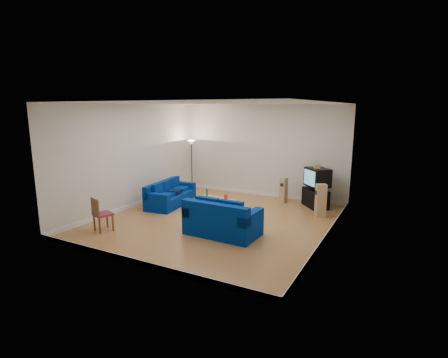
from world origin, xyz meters
The scene contains 16 objects.
room centered at (0.00, 0.00, 1.54)m, with size 6.01×6.51×3.21m.
sofa_three_seat centered at (-2.13, 0.65, 0.28)m, with size 1.07×2.04×0.75m.
sofa_loveseat centered at (0.67, -0.98, 0.33)m, with size 1.80×1.04×0.88m.
coffee_table centered at (-0.39, 0.58, 0.37)m, with size 1.24×0.75×0.43m.
bottle centered at (-0.68, 0.59, 0.56)m, with size 0.06×0.06×0.26m, color #197233.
tissue_box centered at (-0.44, 0.50, 0.47)m, with size 0.20×0.11×0.08m, color green.
red_canister centered at (-0.08, 0.67, 0.50)m, with size 0.11×0.11×0.15m, color red.
remote centered at (-0.07, 0.46, 0.44)m, with size 0.15×0.05×0.02m, color black.
tv_stand centered at (2.08, 2.63, 0.29)m, with size 0.94×0.52×0.57m, color black.
av_receiver centered at (2.12, 2.66, 0.63)m, with size 0.46×0.37×0.11m, color black.
television centered at (2.12, 2.58, 0.97)m, with size 0.92×0.92×0.58m.
centre_speaker centered at (2.08, 2.58, 1.33)m, with size 0.39×0.16×0.14m, color tan.
speaker_left centered at (1.01, 2.70, 0.42)m, with size 0.23×0.28×0.83m.
speaker_right centered at (2.45, 1.71, 0.48)m, with size 0.35×0.33×0.95m.
floor_lamp centered at (-2.45, 2.47, 1.59)m, with size 0.33×0.33×1.93m.
dining_chair centered at (-2.15, -2.18, 0.49)m, with size 0.53×0.53×0.87m.
Camera 1 is at (4.57, -8.14, 3.06)m, focal length 28.00 mm.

